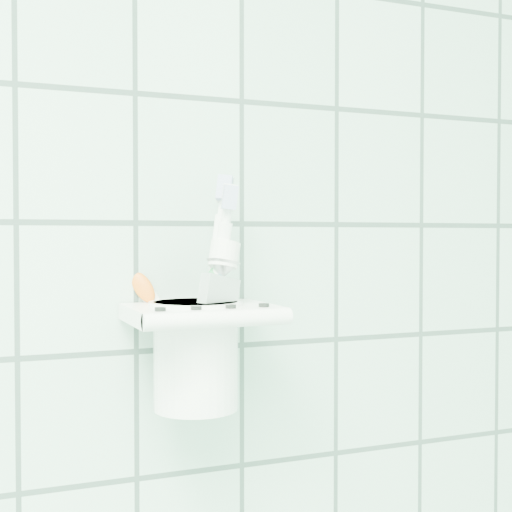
{
  "coord_description": "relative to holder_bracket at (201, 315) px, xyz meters",
  "views": [
    {
      "loc": [
        0.47,
        0.57,
        1.35
      ],
      "look_at": [
        0.68,
        1.1,
        1.34
      ],
      "focal_mm": 50.0,
      "sensor_mm": 36.0,
      "label": 1
    }
  ],
  "objects": [
    {
      "name": "holder_bracket",
      "position": [
        0.0,
        0.0,
        0.0
      ],
      "size": [
        0.12,
        0.1,
        0.04
      ],
      "color": "white",
      "rests_on": "wall_back"
    },
    {
      "name": "cup",
      "position": [
        -0.0,
        0.0,
        -0.03
      ],
      "size": [
        0.08,
        0.08,
        0.09
      ],
      "color": "white",
      "rests_on": "holder_bracket"
    },
    {
      "name": "toothbrush_pink",
      "position": [
        0.01,
        0.01,
        0.04
      ],
      "size": [
        0.1,
        0.09,
        0.21
      ],
      "rotation": [
        -0.29,
        -0.56,
        -0.21
      ],
      "color": "white",
      "rests_on": "cup"
    },
    {
      "name": "toothbrush_orange",
      "position": [
        0.0,
        0.01,
        0.02
      ],
      "size": [
        0.03,
        0.03,
        0.19
      ],
      "rotation": [
        0.07,
        0.13,
        -0.23
      ],
      "color": "white",
      "rests_on": "cup"
    },
    {
      "name": "toothpaste_tube",
      "position": [
        -0.0,
        -0.02,
        0.01
      ],
      "size": [
        0.06,
        0.04,
        0.15
      ],
      "rotation": [
        -0.03,
        0.22,
        0.4
      ],
      "color": "silver",
      "rests_on": "cup"
    },
    {
      "name": "toothbrush_blue",
      "position": [
        -0.0,
        -0.01,
        0.03
      ],
      "size": [
        0.05,
        0.04,
        0.2
      ],
      "rotation": [
        -0.23,
        0.08,
        -0.49
      ],
      "color": "white",
      "rests_on": "cup"
    }
  ]
}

